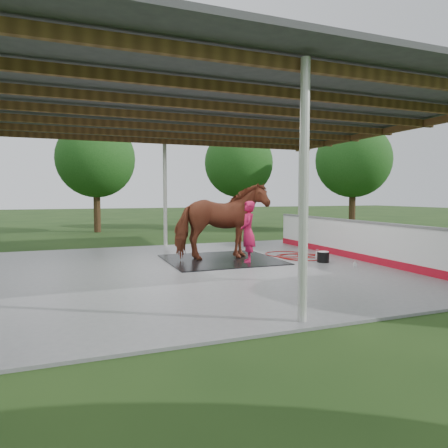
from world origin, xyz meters
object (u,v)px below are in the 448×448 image
object	(u,v)px
handler	(248,232)
horse	(221,221)
wash_bucket	(323,257)
dasher_board	(351,240)

from	to	relation	value
handler	horse	bearing A→B (deg)	-120.74
horse	wash_bucket	world-z (taller)	horse
horse	handler	world-z (taller)	horse
dasher_board	handler	bearing A→B (deg)	173.76
dasher_board	wash_bucket	distance (m)	1.35
horse	handler	size ratio (longest dim) A/B	1.53
dasher_board	handler	xyz separation A→B (m)	(-3.22, 0.35, 0.32)
dasher_board	handler	size ratio (longest dim) A/B	4.65
handler	wash_bucket	world-z (taller)	handler
dasher_board	handler	distance (m)	3.25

